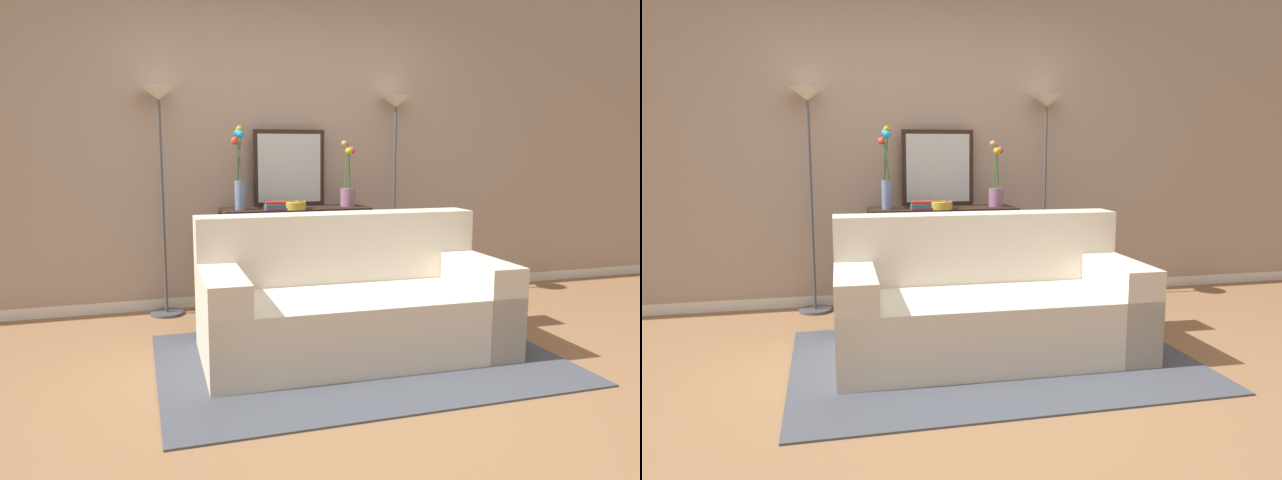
{
  "view_description": "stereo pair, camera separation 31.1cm",
  "coord_description": "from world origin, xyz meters",
  "views": [
    {
      "loc": [
        -1.11,
        -2.95,
        1.3
      ],
      "look_at": [
        0.14,
        1.11,
        0.66
      ],
      "focal_mm": 33.4,
      "sensor_mm": 36.0,
      "label": 1
    },
    {
      "loc": [
        -0.81,
        -3.03,
        1.3
      ],
      "look_at": [
        0.14,
        1.11,
        0.66
      ],
      "focal_mm": 33.4,
      "sensor_mm": 36.0,
      "label": 2
    }
  ],
  "objects": [
    {
      "name": "fruit_bowl",
      "position": [
        0.07,
        1.59,
        0.87
      ],
      "size": [
        0.19,
        0.19,
        0.06
      ],
      "color": "gold",
      "rests_on": "console_table"
    },
    {
      "name": "book_row_under_console",
      "position": [
        -0.2,
        1.72,
        0.06
      ],
      "size": [
        0.35,
        0.18,
        0.12
      ],
      "color": "tan",
      "rests_on": "ground"
    },
    {
      "name": "back_wall",
      "position": [
        0.0,
        2.05,
        1.51
      ],
      "size": [
        12.0,
        0.15,
        3.03
      ],
      "color": "white",
      "rests_on": "ground"
    },
    {
      "name": "ground_plane",
      "position": [
        0.0,
        0.0,
        -0.01
      ],
      "size": [
        16.0,
        16.0,
        0.02
      ],
      "primitive_type": "cube",
      "color": "#936B47"
    },
    {
      "name": "wall_mirror",
      "position": [
        0.11,
        1.88,
        1.15
      ],
      "size": [
        0.6,
        0.02,
        0.63
      ],
      "color": "black",
      "rests_on": "console_table"
    },
    {
      "name": "vase_short_flowers",
      "position": [
        0.57,
        1.72,
        0.99
      ],
      "size": [
        0.12,
        0.13,
        0.54
      ],
      "color": "gray",
      "rests_on": "console_table"
    },
    {
      "name": "vase_tall_flowers",
      "position": [
        -0.34,
        1.7,
        1.12
      ],
      "size": [
        0.1,
        0.13,
        0.65
      ],
      "color": "#6B84AD",
      "rests_on": "console_table"
    },
    {
      "name": "area_rug",
      "position": [
        0.17,
        0.4,
        0.01
      ],
      "size": [
        2.45,
        1.67,
        0.01
      ],
      "color": "#474C56",
      "rests_on": "ground"
    },
    {
      "name": "floor_lamp_left",
      "position": [
        -0.92,
        1.81,
        1.4
      ],
      "size": [
        0.28,
        0.28,
        1.78
      ],
      "color": "#4C4C51",
      "rests_on": "ground"
    },
    {
      "name": "couch",
      "position": [
        0.17,
        0.56,
        0.31
      ],
      "size": [
        1.92,
        0.97,
        0.88
      ],
      "color": "beige",
      "rests_on": "ground"
    },
    {
      "name": "console_table",
      "position": [
        0.12,
        1.72,
        0.57
      ],
      "size": [
        1.2,
        0.39,
        0.83
      ],
      "color": "black",
      "rests_on": "ground"
    },
    {
      "name": "book_stack",
      "position": [
        -0.07,
        1.59,
        0.86
      ],
      "size": [
        0.21,
        0.13,
        0.07
      ],
      "color": "#6B3360",
      "rests_on": "console_table"
    },
    {
      "name": "floor_lamp_right",
      "position": [
        1.04,
        1.81,
        1.38
      ],
      "size": [
        0.28,
        0.28,
        1.76
      ],
      "color": "#4C4C51",
      "rests_on": "ground"
    }
  ]
}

